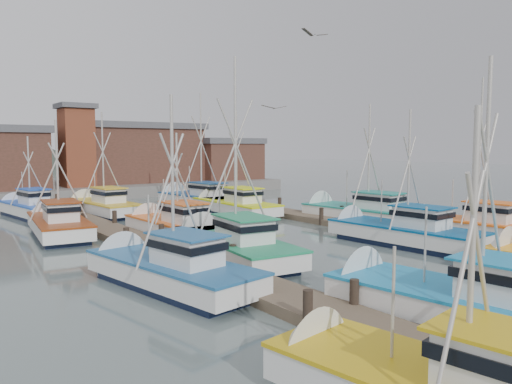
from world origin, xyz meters
TOP-DOWN VIEW (x-y plane):
  - ground at (0.00, 0.00)m, footprint 260.00×260.00m
  - dock_left at (-7.00, 4.04)m, footprint 2.30×46.00m
  - dock_right at (7.00, 4.04)m, footprint 2.30×46.00m
  - quay at (0.00, 37.00)m, footprint 44.00×16.00m
  - shed_center at (6.00, 37.00)m, footprint 14.84×9.54m
  - shed_right at (17.00, 34.00)m, footprint 8.48×6.36m
  - lookout_tower at (-2.00, 33.00)m, footprint 3.60×3.60m
  - boat_0 at (-4.13, -11.39)m, footprint 4.08×9.79m
  - boat_4 at (-4.70, 0.28)m, footprint 4.08×9.57m
  - boat_5 at (4.73, -2.26)m, footprint 3.44×9.31m
  - boat_6 at (-9.43, -2.30)m, footprint 4.01×8.99m
  - boat_7 at (9.67, -3.50)m, footprint 3.97×8.57m
  - boat_8 at (-4.45, 6.81)m, footprint 3.06×8.90m
  - boat_9 at (4.02, 13.15)m, footprint 3.62×9.37m
  - boat_10 at (-9.68, 11.73)m, footprint 3.83×9.24m
  - boat_11 at (9.14, 4.44)m, footprint 4.10×10.20m
  - boat_12 at (-4.42, 19.25)m, footprint 3.55×9.12m
  - boat_13 at (4.42, 19.48)m, footprint 4.37×10.17m
  - boat_14 at (-9.37, 21.37)m, footprint 3.53×8.40m
  - gull_near at (-3.79, -4.67)m, footprint 1.55×0.66m
  - gull_far at (-0.96, 1.51)m, footprint 1.54×0.66m

SIDE VIEW (x-z plane):
  - ground at x=0.00m, z-range 0.00..0.00m
  - dock_left at x=-7.00m, z-range -0.54..0.96m
  - dock_right at x=7.00m, z-range -0.54..0.96m
  - quay at x=0.00m, z-range 0.00..1.20m
  - boat_8 at x=-4.45m, z-range -2.79..4.14m
  - boat_14 at x=-9.37m, z-range -2.72..4.07m
  - boat_5 at x=4.73m, z-range -3.41..4.76m
  - boat_10 at x=-9.68m, z-range -3.18..4.54m
  - boat_6 at x=-9.43m, z-range -3.34..4.70m
  - boat_0 at x=-4.13m, z-range -3.72..5.08m
  - boat_12 at x=-4.42m, z-range -3.73..5.09m
  - boat_9 at x=4.02m, z-range -3.78..5.14m
  - boat_11 at x=9.14m, z-range -3.94..5.31m
  - boat_4 at x=-4.70m, z-range -4.48..5.85m
  - boat_7 at x=9.67m, z-range -4.32..5.70m
  - boat_13 at x=4.42m, z-range -4.80..6.18m
  - shed_right at x=17.00m, z-range 1.24..6.44m
  - shed_center at x=6.00m, z-range 1.24..8.14m
  - lookout_tower at x=-2.00m, z-range 1.30..9.80m
  - gull_far at x=-0.96m, z-range 7.37..7.61m
  - gull_near at x=-3.79m, z-range 9.77..10.01m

